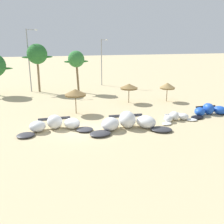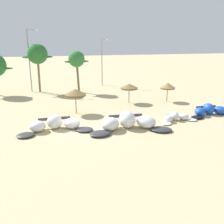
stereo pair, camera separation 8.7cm
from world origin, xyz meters
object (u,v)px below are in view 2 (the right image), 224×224
Objects in this scene: kite_right_of_center at (210,111)px; beach_umbrella_middle at (75,92)px; palm_left_of_gap at (37,54)px; kite_left_of_center at (128,123)px; palm_center_left at (77,60)px; kite_left at (55,124)px; lamppost_west at (30,58)px; beach_umbrella_outermost at (168,86)px; lamppost_west_center at (102,60)px; beach_umbrella_near_palms at (129,86)px; kite_center at (176,117)px.

kite_right_of_center is 16.39m from beach_umbrella_middle.
beach_umbrella_middle is 0.37× the size of palm_left_of_gap.
kite_left_of_center is 21.03m from palm_center_left.
kite_right_of_center is 23.23m from palm_center_left.
kite_left is at bearing -106.25° from palm_center_left.
lamppost_west is (-2.14, 21.35, 5.30)m from kite_left.
beach_umbrella_outermost is at bearing -43.41° from palm_center_left.
lamppost_west_center is (-5.42, 16.43, 2.66)m from beach_umbrella_outermost.
palm_center_left is (-5.77, 9.98, 3.19)m from beach_umbrella_near_palms.
lamppost_west is (-15.27, 22.35, 5.46)m from kite_center.
lamppost_west_center reaches higher than kite_left.
lamppost_west is 13.84m from lamppost_west_center.
kite_left is at bearing -155.55° from beach_umbrella_outermost.
palm_center_left is at bearing 111.69° from kite_center.
kite_left is 19.88m from palm_center_left.
beach_umbrella_outermost is at bearing -35.85° from lamppost_west.
palm_left_of_gap reaches higher than beach_umbrella_outermost.
palm_center_left reaches higher than beach_umbrella_near_palms.
kite_left is 2.77× the size of beach_umbrella_near_palms.
beach_umbrella_outermost is 22.35m from palm_left_of_gap.
palm_left_of_gap is 0.91× the size of lamppost_west_center.
kite_left is at bearing -87.60° from palm_left_of_gap.
kite_left_of_center is 3.11× the size of beach_umbrella_outermost.
beach_umbrella_middle is at bearing -114.13° from lamppost_west_center.
kite_left_of_center is 0.82× the size of lamppost_west.
lamppost_west is at bearing 124.34° from kite_center.
palm_left_of_gap is (-17.69, 13.03, 4.09)m from beach_umbrella_outermost.
lamppost_west_center reaches higher than beach_umbrella_outermost.
lamppost_west is 1.18× the size of lamppost_west_center.
beach_umbrella_middle is at bearing -76.00° from palm_left_of_gap.
beach_umbrella_outermost reaches higher than kite_left_of_center.
kite_left_of_center is at bearing -59.99° from beach_umbrella_middle.
kite_right_of_center is 2.31× the size of beach_umbrella_outermost.
kite_center is at bearing -68.31° from palm_center_left.
lamppost_west_center is at bearing 42.97° from palm_center_left.
lamppost_west is (-13.29, 12.86, 3.47)m from beach_umbrella_near_palms.
kite_left is at bearing -119.47° from beach_umbrella_middle.
kite_left is at bearing -84.27° from lamppost_west.
palm_center_left is (2.41, 13.20, 2.95)m from beach_umbrella_middle.
palm_center_left is (-11.44, 10.82, 3.24)m from beach_umbrella_outermost.
beach_umbrella_outermost is 23.66m from lamppost_west.
beach_umbrella_outermost is 0.26× the size of lamppost_west.
beach_umbrella_outermost is 17.50m from lamppost_west_center.
lamppost_west is (-1.27, 0.67, -0.56)m from palm_left_of_gap.
lamppost_west is at bearing 95.73° from kite_left.
lamppost_west reaches higher than kite_left.
beach_umbrella_outermost is 16.08m from palm_center_left.
palm_left_of_gap is 12.81m from lamppost_west_center.
palm_center_left is (6.25, -2.21, -0.84)m from palm_left_of_gap.
lamppost_west reaches higher than beach_umbrella_near_palms.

